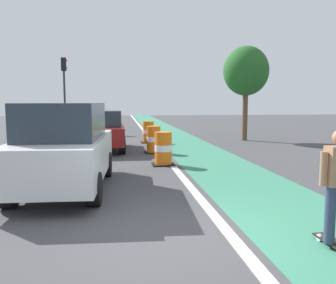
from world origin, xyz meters
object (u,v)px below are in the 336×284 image
Objects in this scene: traffic_light_corner at (64,81)px; street_tree_sidewalk at (246,72)px; parked_suv_nearest at (65,146)px; parked_sedan_second at (102,131)px; traffic_barrel_mid at (154,140)px; traffic_barrel_back at (148,132)px; traffic_barrel_front at (163,149)px; pedestrian_crossing at (71,121)px.

street_tree_sidewalk is (10.46, -7.36, 0.17)m from traffic_light_corner.
parked_suv_nearest is at bearing -81.71° from traffic_light_corner.
parked_sedan_second is (0.50, 6.87, -0.20)m from parked_suv_nearest.
traffic_light_corner reaches higher than traffic_barrel_mid.
parked_sedan_second is at bearing -73.85° from traffic_light_corner.
traffic_barrel_back is at bearing 50.80° from parked_sedan_second.
traffic_barrel_mid is at bearing -142.17° from street_tree_sidewalk.
traffic_light_corner reaches higher than parked_suv_nearest.
traffic_light_corner is (-5.15, 11.48, 2.97)m from traffic_barrel_mid.
parked_suv_nearest is 17.68m from traffic_light_corner.
traffic_light_corner is at bearing 123.95° from traffic_barrel_back.
parked_sedan_second is 0.81× the size of traffic_light_corner.
traffic_barrel_back is (0.07, 3.72, 0.00)m from traffic_barrel_mid.
parked_sedan_second is at bearing 119.23° from traffic_barrel_front.
traffic_barrel_back is 0.22× the size of street_tree_sidewalk.
traffic_barrel_front is at bearing 48.08° from parked_suv_nearest.
parked_sedan_second is 0.83× the size of street_tree_sidewalk.
traffic_barrel_mid is 0.68× the size of pedestrian_crossing.
traffic_light_corner is (-5.22, 7.76, 2.97)m from traffic_barrel_back.
traffic_barrel_mid is 0.22× the size of street_tree_sidewalk.
street_tree_sidewalk reaches higher than traffic_barrel_back.
traffic_barrel_back is at bearing -50.07° from pedestrian_crossing.
parked_suv_nearest is at bearing -131.92° from traffic_barrel_front.
parked_sedan_second is 3.79× the size of traffic_barrel_back.
traffic_barrel_mid is at bearing 65.80° from parked_suv_nearest.
parked_sedan_second is at bearing 154.22° from traffic_barrel_mid.
traffic_barrel_back is (0.02, 6.58, 0.00)m from traffic_barrel_front.
street_tree_sidewalk is (5.31, 4.12, 3.14)m from traffic_barrel_mid.
traffic_barrel_mid is 1.00× the size of traffic_barrel_back.
parked_sedan_second is 4.46m from traffic_barrel_front.
parked_sedan_second reaches higher than traffic_barrel_mid.
traffic_light_corner is (-3.03, 10.45, 2.67)m from parked_sedan_second.
parked_suv_nearest is 4.29× the size of traffic_barrel_mid.
traffic_light_corner reaches higher than traffic_barrel_front.
traffic_barrel_back is 9.81m from traffic_light_corner.
traffic_barrel_back is 6.12m from street_tree_sidewalk.
parked_sedan_second is at bearing -73.98° from pedestrian_crossing.
traffic_barrel_mid is at bearing -64.00° from pedestrian_crossing.
traffic_barrel_mid is 10.15m from pedestrian_crossing.
traffic_light_corner is at bearing 106.61° from pedestrian_crossing.
parked_sedan_second is 2.57× the size of pedestrian_crossing.
traffic_light_corner reaches higher than pedestrian_crossing.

